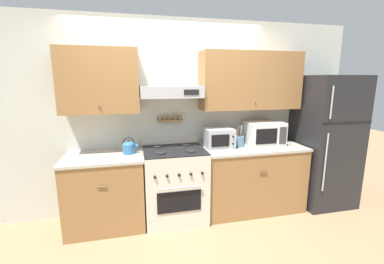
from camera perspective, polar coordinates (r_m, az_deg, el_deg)
name	(u,v)px	position (r m, az deg, el deg)	size (l,w,h in m)	color
ground_plane	(179,230)	(3.30, -2.84, -21.02)	(16.00, 16.00, 0.00)	#937551
wall_back	(178,105)	(3.42, -3.20, 6.04)	(5.20, 0.46, 2.55)	silver
counter_left	(106,191)	(3.36, -18.62, -12.32)	(0.92, 0.66, 0.89)	olive
counter_right	(251,178)	(3.69, 13.00, -9.83)	(1.38, 0.66, 0.89)	olive
stove_range	(175,184)	(3.35, -3.90, -11.45)	(0.76, 0.70, 1.01)	beige
refrigerator	(325,141)	(4.11, 27.44, -1.81)	(0.74, 0.73, 1.83)	#232326
tea_kettle	(129,147)	(3.21, -13.85, -3.25)	(0.20, 0.15, 0.20)	teal
microwave	(264,133)	(3.65, 15.68, -0.31)	(0.50, 0.37, 0.32)	white
utensil_crock	(239,141)	(3.49, 10.44, -2.01)	(0.13, 0.13, 0.29)	slate
toaster_oven	(219,138)	(3.37, 6.03, -1.40)	(0.37, 0.29, 0.26)	#ADAFB5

